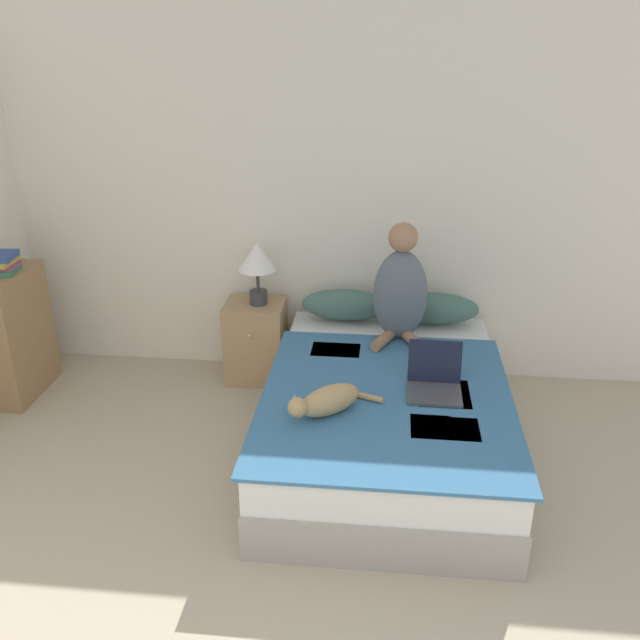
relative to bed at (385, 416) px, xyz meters
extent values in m
cube|color=silver|center=(-0.33, 1.08, 1.04)|extent=(5.67, 0.05, 2.55)
cube|color=#9E998E|center=(0.00, 0.01, -0.11)|extent=(1.35, 2.02, 0.26)
cube|color=silver|center=(0.00, 0.01, 0.12)|extent=(1.33, 1.99, 0.21)
cube|color=teal|center=(0.00, -0.19, 0.24)|extent=(1.39, 1.61, 0.02)
cube|color=#B2BC70|center=(-0.33, 0.37, 0.24)|extent=(0.31, 0.20, 0.01)
cube|color=#B2BC70|center=(0.23, -0.47, 0.24)|extent=(0.21, 0.23, 0.01)
cube|color=#B2BC70|center=(0.32, -0.47, 0.24)|extent=(0.32, 0.22, 0.01)
cube|color=#B2BC70|center=(0.32, -0.12, 0.24)|extent=(0.29, 0.32, 0.01)
ellipsoid|color=#42665B|center=(-0.30, 0.86, 0.35)|extent=(0.61, 0.25, 0.21)
ellipsoid|color=#42665B|center=(0.30, 0.86, 0.35)|extent=(0.61, 0.25, 0.21)
ellipsoid|color=slate|center=(0.06, 0.59, 0.54)|extent=(0.35, 0.19, 0.60)
sphere|color=#9E7051|center=(0.06, 0.59, 0.93)|extent=(0.19, 0.19, 0.19)
cylinder|color=#9E7051|center=(-0.03, 0.47, 0.28)|extent=(0.17, 0.25, 0.07)
cylinder|color=#9E7051|center=(0.16, 0.47, 0.28)|extent=(0.17, 0.25, 0.07)
ellipsoid|color=tan|center=(-0.30, -0.39, 0.32)|extent=(0.38, 0.35, 0.15)
sphere|color=tan|center=(-0.45, -0.52, 0.35)|extent=(0.11, 0.11, 0.11)
cone|color=tan|center=(-0.43, -0.54, 0.38)|extent=(0.05, 0.05, 0.05)
cone|color=tan|center=(-0.47, -0.49, 0.38)|extent=(0.05, 0.05, 0.05)
cylinder|color=tan|center=(-0.11, -0.23, 0.26)|extent=(0.20, 0.10, 0.03)
cube|color=#424247|center=(0.26, -0.15, 0.25)|extent=(0.30, 0.25, 0.02)
cube|color=black|center=(0.27, 0.00, 0.38)|extent=(0.30, 0.07, 0.24)
cube|color=tan|center=(-0.94, 0.83, 0.05)|extent=(0.41, 0.34, 0.58)
sphere|color=tan|center=(-0.94, 0.65, 0.18)|extent=(0.03, 0.03, 0.03)
cylinder|color=#38383D|center=(-0.91, 0.84, 0.39)|extent=(0.13, 0.13, 0.10)
cylinder|color=#38383D|center=(-0.91, 0.84, 0.52)|extent=(0.02, 0.02, 0.16)
cone|color=white|center=(-0.91, 0.84, 0.69)|extent=(0.26, 0.26, 0.19)
cube|color=#99754C|center=(-2.52, 0.46, 0.20)|extent=(0.24, 0.59, 0.88)
cube|color=#3D7A51|center=(-2.53, 0.46, 0.66)|extent=(0.20, 0.23, 0.04)
cube|color=#844270|center=(-2.53, 0.46, 0.69)|extent=(0.19, 0.18, 0.03)
cube|color=gold|center=(-2.52, 0.46, 0.72)|extent=(0.15, 0.22, 0.03)
cube|color=#334C8E|center=(-2.52, 0.46, 0.76)|extent=(0.19, 0.20, 0.04)
camera|label=1|loc=(-0.03, -3.47, 2.15)|focal=38.00mm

